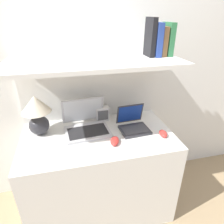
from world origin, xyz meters
TOP-DOWN VIEW (x-y plane):
  - wall_back at (0.00, 0.71)m, footprint 6.00×0.05m
  - desk at (0.00, 0.32)m, footprint 1.17×0.64m
  - back_riser at (0.00, 0.66)m, footprint 1.17×0.04m
  - shelf at (0.00, 0.39)m, footprint 1.17×0.58m
  - table_lamp at (-0.44, 0.46)m, footprint 0.22×0.22m
  - laptop_large at (-0.08, 0.42)m, footprint 0.37×0.34m
  - laptop_small at (0.29, 0.35)m, footprint 0.24×0.24m
  - computer_mouse at (0.10, 0.19)m, footprint 0.09×0.13m
  - second_mouse at (0.49, 0.20)m, footprint 0.07×0.10m
  - router_box at (0.08, 0.56)m, footprint 0.11×0.07m
  - book_green at (0.53, 0.39)m, footprint 0.04×0.14m
  - book_brown at (0.49, 0.39)m, footprint 0.04×0.14m
  - book_blue at (0.44, 0.39)m, footprint 0.04×0.16m
  - book_black at (0.40, 0.39)m, footprint 0.04×0.14m

SIDE VIEW (x-z plane):
  - desk at x=0.00m, z-range 0.00..0.77m
  - back_riser at x=0.00m, z-range 0.00..1.32m
  - computer_mouse at x=0.10m, z-range 0.77..0.81m
  - second_mouse at x=0.49m, z-range 0.77..0.81m
  - laptop_small at x=0.29m, z-range 0.72..0.91m
  - laptop_large at x=-0.08m, z-range 0.70..0.94m
  - router_box at x=0.08m, z-range 0.77..0.90m
  - table_lamp at x=-0.44m, z-range 0.80..1.12m
  - wall_back at x=0.00m, z-range 0.00..2.40m
  - shelf at x=0.00m, z-range 1.32..1.35m
  - book_brown at x=0.49m, z-range 1.35..1.54m
  - book_green at x=0.53m, z-range 1.35..1.57m
  - book_blue at x=0.44m, z-range 1.35..1.57m
  - book_black at x=0.40m, z-range 1.35..1.60m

